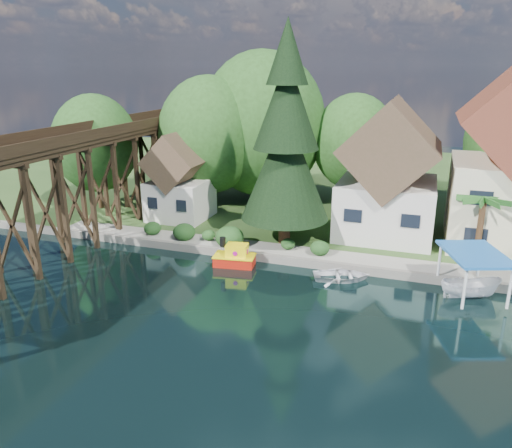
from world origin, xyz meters
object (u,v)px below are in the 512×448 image
(trestle_bridge, at_px, (61,184))
(boat_canopy, at_px, (472,279))
(house_left, at_px, (388,179))
(palm_tree, at_px, (484,202))
(shed, at_px, (180,182))
(tugboat, at_px, (235,257))
(conifer, at_px, (286,141))
(boat_white_a, at_px, (342,274))

(trestle_bridge, distance_m, boat_canopy, 29.45)
(house_left, bearing_deg, palm_tree, -30.11)
(house_left, bearing_deg, shed, -175.23)
(boat_canopy, bearing_deg, palm_tree, 83.20)
(house_left, height_order, tugboat, house_left)
(house_left, distance_m, conifer, 9.33)
(conifer, height_order, tugboat, conifer)
(shed, bearing_deg, boat_canopy, -18.41)
(tugboat, height_order, boat_canopy, boat_canopy)
(boat_canopy, bearing_deg, house_left, 122.79)
(shed, relative_size, boat_canopy, 1.43)
(conifer, bearing_deg, tugboat, -117.54)
(shed, height_order, tugboat, shed)
(palm_tree, distance_m, tugboat, 17.82)
(house_left, xyz_separation_m, palm_tree, (6.81, -3.95, -0.29))
(conifer, distance_m, tugboat, 9.40)
(trestle_bridge, relative_size, palm_tree, 8.87)
(conifer, bearing_deg, palm_tree, 3.58)
(tugboat, height_order, boat_white_a, tugboat)
(trestle_bridge, xyz_separation_m, house_left, (23.00, 10.83, -0.21))
(house_left, relative_size, boat_white_a, 2.89)
(tugboat, bearing_deg, conifer, 62.46)
(tugboat, bearing_deg, house_left, 44.34)
(trestle_bridge, height_order, palm_tree, trestle_bridge)
(boat_white_a, bearing_deg, house_left, -29.56)
(boat_canopy, bearing_deg, shed, 161.59)
(shed, height_order, boat_white_a, shed)
(trestle_bridge, xyz_separation_m, boat_canopy, (29.14, 1.29, -4.06))
(house_left, bearing_deg, boat_white_a, -101.34)
(trestle_bridge, relative_size, tugboat, 14.04)
(shed, distance_m, boat_canopy, 25.57)
(palm_tree, xyz_separation_m, tugboat, (-16.43, -5.45, -4.21))
(conifer, xyz_separation_m, palm_tree, (14.05, 0.88, -3.65))
(shed, xyz_separation_m, boat_canopy, (24.14, -8.04, -2.53))
(house_left, height_order, conifer, conifer)
(palm_tree, bearing_deg, house_left, 149.89)
(shed, bearing_deg, trestle_bridge, -118.19)
(trestle_bridge, xyz_separation_m, palm_tree, (29.81, 6.88, -0.50))
(house_left, relative_size, shed, 1.40)
(trestle_bridge, distance_m, boat_white_a, 21.73)
(tugboat, bearing_deg, palm_tree, 18.36)
(palm_tree, relative_size, tugboat, 1.58)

